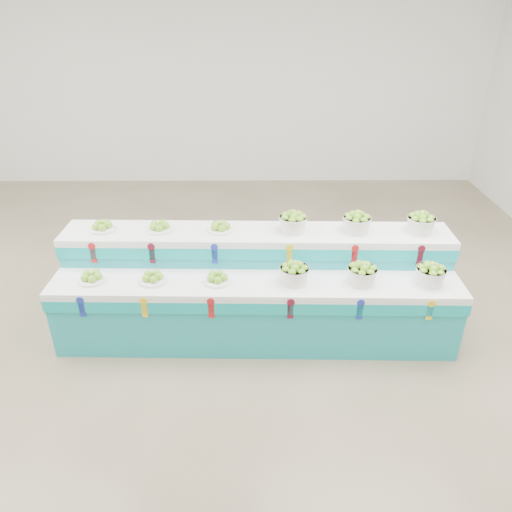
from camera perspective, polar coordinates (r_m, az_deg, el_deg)
name	(u,v)px	position (r m, az deg, el deg)	size (l,w,h in m)	color
ground	(161,352)	(4.89, -11.19, -11.18)	(10.00, 10.00, 0.00)	brown
back_wall	(199,68)	(8.81, -6.77, 21.25)	(10.00, 10.00, 0.00)	silver
display_stand	(256,288)	(4.82, 0.00, -3.77)	(3.90, 1.00, 1.02)	teal
plate_lower_left	(92,276)	(4.75, -18.96, -2.29)	(0.26, 0.26, 0.10)	white
plate_lower_mid	(152,277)	(4.59, -12.20, -2.43)	(0.26, 0.26, 0.10)	white
plate_lower_right	(217,277)	(4.49, -4.63, -2.54)	(0.26, 0.26, 0.10)	white
basket_lower_left	(294,273)	(4.45, 4.59, -2.03)	(0.28, 0.28, 0.21)	silver
basket_lower_mid	(362,274)	(4.54, 12.50, -2.05)	(0.28, 0.28, 0.21)	silver
basket_lower_right	(430,274)	(4.71, 20.03, -2.04)	(0.28, 0.28, 0.21)	silver
plate_upper_left	(102,226)	(5.02, -17.83, 3.46)	(0.26, 0.26, 0.10)	white
plate_upper_mid	(159,226)	(4.87, -11.41, 3.52)	(0.26, 0.26, 0.10)	white
plate_upper_right	(220,226)	(4.78, -4.26, 3.53)	(0.26, 0.26, 0.10)	white
basket_upper_left	(293,222)	(4.74, 4.41, 4.06)	(0.28, 0.28, 0.21)	silver
basket_upper_mid	(357,222)	(4.82, 11.87, 3.93)	(0.28, 0.28, 0.21)	silver
basket_upper_right	(421,223)	(4.98, 19.00, 3.75)	(0.28, 0.28, 0.21)	silver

